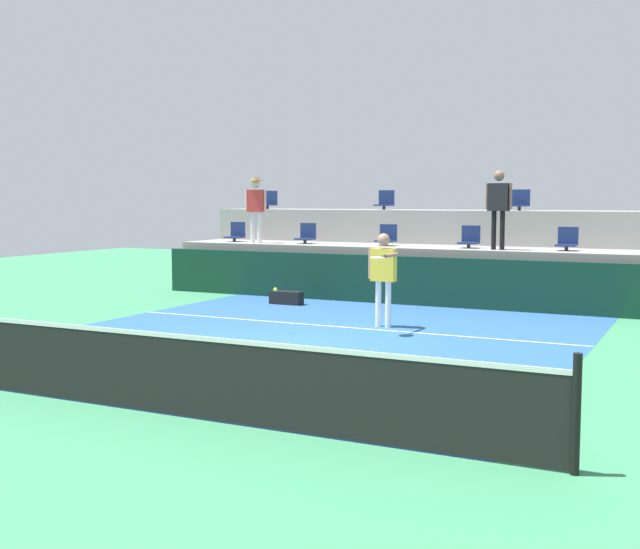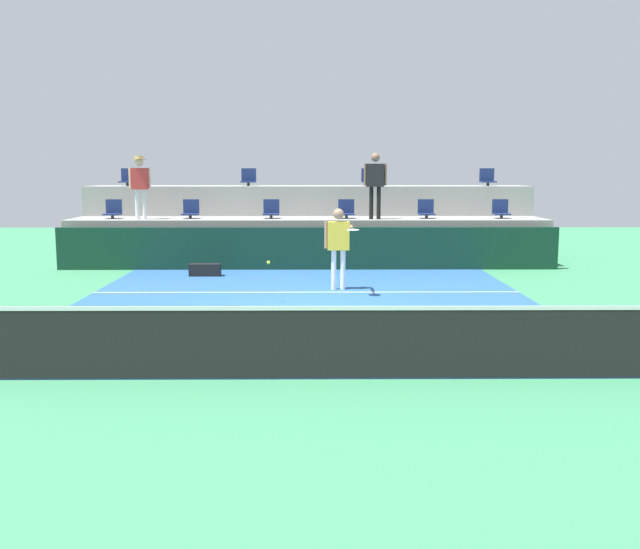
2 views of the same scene
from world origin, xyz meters
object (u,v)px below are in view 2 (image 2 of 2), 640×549
Objects in this scene: tennis_ball at (268,262)px; stadium_chair_upper_right at (369,179)px; stadium_chair_lower_mid_right at (346,210)px; stadium_chair_lower_far_left at (113,211)px; equipment_bag at (205,270)px; stadium_chair_lower_mid_left at (271,211)px; stadium_chair_lower_far_right at (501,210)px; stadium_chair_upper_left at (249,179)px; tennis_player at (339,240)px; spectator_in_white at (375,179)px; stadium_chair_lower_left at (191,211)px; stadium_chair_upper_far_right at (487,179)px; stadium_chair_lower_right at (426,210)px; spectator_with_hat at (140,181)px; stadium_chair_upper_far_left at (128,179)px.

stadium_chair_upper_right is at bearing 72.16° from tennis_ball.
tennis_ball is (-1.77, -6.04, -0.67)m from stadium_chair_lower_mid_right.
stadium_chair_lower_far_left is at bearing 127.48° from tennis_ball.
stadium_chair_lower_mid_left is at bearing 58.09° from equipment_bag.
stadium_chair_lower_mid_right is 4.26m from stadium_chair_lower_far_right.
stadium_chair_upper_left reaches higher than stadium_chair_lower_mid_left.
stadium_chair_lower_mid_left is 4.81m from tennis_player.
spectator_in_white is 25.99× the size of tennis_ball.
stadium_chair_lower_left is 1.00× the size of stadium_chair_upper_far_right.
stadium_chair_upper_far_right is (4.29, 1.80, 0.85)m from stadium_chair_lower_mid_right.
spectator_in_white reaches higher than stadium_chair_lower_right.
stadium_chair_lower_mid_left is 1.00× the size of stadium_chair_upper_far_right.
stadium_chair_lower_left is at bearing -168.13° from stadium_chair_upper_far_right.
stadium_chair_lower_mid_left is at bearing 110.84° from tennis_player.
stadium_chair_lower_right is 1.00× the size of stadium_chair_upper_left.
stadium_chair_lower_mid_left is 7.65× the size of tennis_ball.
stadium_chair_lower_left is 4.28m from stadium_chair_lower_mid_right.
stadium_chair_lower_left is 2.82m from equipment_bag.
tennis_ball is at bearing -127.73° from stadium_chair_upper_far_right.
stadium_chair_upper_far_right reaches higher than stadium_chair_lower_far_left.
spectator_in_white reaches higher than stadium_chair_upper_right.
stadium_chair_lower_mid_right is (4.28, 0.00, 0.00)m from stadium_chair_lower_left.
stadium_chair_lower_right is at bearing 2.84° from spectator_with_hat.
stadium_chair_upper_far_left is 7.17m from stadium_chair_upper_right.
stadium_chair_lower_far_right is 10.87m from stadium_chair_upper_far_left.
stadium_chair_lower_far_left is at bearing 180.00° from stadium_chair_lower_left.
stadium_chair_upper_right reaches higher than stadium_chair_lower_mid_right.
stadium_chair_upper_far_left reaches higher than tennis_player.
stadium_chair_lower_far_left is at bearing 180.00° from stadium_chair_lower_right.
spectator_with_hat is at bearing 123.74° from tennis_ball.
stadium_chair_lower_right is at bearing 22.59° from equipment_bag.
stadium_chair_lower_right is 0.31× the size of spectator_with_hat.
stadium_chair_lower_far_right is (10.66, 0.00, 0.00)m from stadium_chair_lower_far_left.
tennis_ball is at bearing -56.26° from spectator_with_hat.
spectator_in_white is at bearing 65.93° from tennis_ball.
equipment_bag is (-1.78, 3.64, -0.64)m from tennis_ball.
stadium_chair_lower_right is 0.68× the size of equipment_bag.
stadium_chair_lower_mid_right reaches higher than tennis_ball.
tennis_player is at bearing -94.58° from stadium_chair_lower_mid_right.
stadium_chair_lower_left is at bearing 180.00° from stadium_chair_lower_mid_right.
tennis_player is (-2.56, -4.48, -0.39)m from stadium_chair_lower_right.
spectator_with_hat is at bearing -180.00° from spectator_in_white.
spectator_with_hat is (-1.27, -0.38, 0.82)m from stadium_chair_lower_left.
stadium_chair_lower_far_left is at bearing 139.93° from equipment_bag.
stadium_chair_upper_far_right is at bearing 31.69° from spectator_in_white.
tennis_ball is (1.06, -7.84, -1.52)m from stadium_chair_upper_left.
stadium_chair_lower_far_right is 6.45m from tennis_player.
stadium_chair_upper_left is at bearing 180.00° from stadium_chair_upper_far_right.
equipment_bag is at bearing -157.41° from stadium_chair_lower_right.
stadium_chair_upper_far_left is 7.65× the size of tennis_ball.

